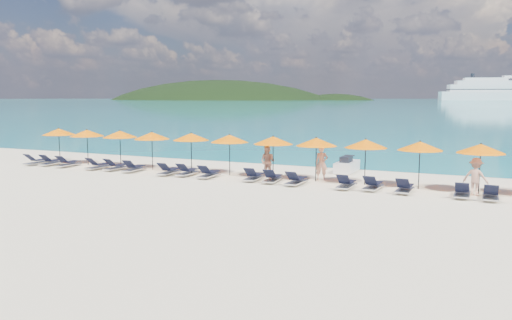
% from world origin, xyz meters
% --- Properties ---
extents(ground, '(1400.00, 1400.00, 0.00)m').
position_xyz_m(ground, '(0.00, 0.00, 0.00)').
color(ground, beige).
extents(sea, '(1600.00, 1300.00, 0.01)m').
position_xyz_m(sea, '(0.00, 660.00, 0.01)').
color(sea, '#1FA9B2').
rests_on(sea, ground).
extents(headland_main, '(374.00, 242.00, 126.50)m').
position_xyz_m(headland_main, '(-300.00, 540.00, -38.00)').
color(headland_main, black).
rests_on(headland_main, ground).
extents(headland_small, '(162.00, 126.00, 85.50)m').
position_xyz_m(headland_small, '(-150.00, 560.00, -35.00)').
color(headland_small, black).
rests_on(headland_small, ground).
extents(cruise_ship, '(131.55, 56.76, 36.46)m').
position_xyz_m(cruise_ship, '(27.17, 614.83, 9.49)').
color(cruise_ship, silver).
rests_on(cruise_ship, ground).
extents(jetski, '(0.94, 2.50, 0.89)m').
position_xyz_m(jetski, '(3.07, 8.80, 0.37)').
color(jetski, silver).
rests_on(jetski, ground).
extents(beachgoer_a, '(0.76, 0.64, 1.77)m').
position_xyz_m(beachgoer_a, '(2.57, 5.50, 0.88)').
color(beachgoer_a, tan).
rests_on(beachgoer_a, ground).
extents(beachgoer_b, '(0.85, 0.53, 1.70)m').
position_xyz_m(beachgoer_b, '(-0.27, 5.08, 0.85)').
color(beachgoer_b, tan).
rests_on(beachgoer_b, ground).
extents(beachgoer_c, '(1.15, 0.74, 1.65)m').
position_xyz_m(beachgoer_c, '(9.86, 4.36, 0.82)').
color(beachgoer_c, tan).
rests_on(beachgoer_c, ground).
extents(umbrella_0, '(2.10, 2.10, 2.28)m').
position_xyz_m(umbrella_0, '(-15.02, 5.08, 2.02)').
color(umbrella_0, black).
rests_on(umbrella_0, ground).
extents(umbrella_1, '(2.10, 2.10, 2.28)m').
position_xyz_m(umbrella_1, '(-12.53, 4.96, 2.02)').
color(umbrella_1, black).
rests_on(umbrella_1, ground).
extents(umbrella_2, '(2.10, 2.10, 2.28)m').
position_xyz_m(umbrella_2, '(-10.03, 5.07, 2.02)').
color(umbrella_2, black).
rests_on(umbrella_2, ground).
extents(umbrella_3, '(2.10, 2.10, 2.28)m').
position_xyz_m(umbrella_3, '(-7.52, 4.86, 2.02)').
color(umbrella_3, black).
rests_on(umbrella_3, ground).
extents(umbrella_4, '(2.10, 2.10, 2.28)m').
position_xyz_m(umbrella_4, '(-5.02, 5.13, 2.02)').
color(umbrella_4, black).
rests_on(umbrella_4, ground).
extents(umbrella_5, '(2.10, 2.10, 2.28)m').
position_xyz_m(umbrella_5, '(-2.46, 4.93, 2.02)').
color(umbrella_5, black).
rests_on(umbrella_5, ground).
extents(umbrella_6, '(2.10, 2.10, 2.28)m').
position_xyz_m(umbrella_6, '(0.12, 4.92, 2.02)').
color(umbrella_6, black).
rests_on(umbrella_6, ground).
extents(umbrella_7, '(2.10, 2.10, 2.28)m').
position_xyz_m(umbrella_7, '(2.43, 4.98, 2.02)').
color(umbrella_7, black).
rests_on(umbrella_7, ground).
extents(umbrella_8, '(2.10, 2.10, 2.28)m').
position_xyz_m(umbrella_8, '(4.90, 5.07, 2.02)').
color(umbrella_8, black).
rests_on(umbrella_8, ground).
extents(umbrella_9, '(2.10, 2.10, 2.28)m').
position_xyz_m(umbrella_9, '(7.43, 4.98, 2.02)').
color(umbrella_9, black).
rests_on(umbrella_9, ground).
extents(umbrella_10, '(2.10, 2.10, 2.28)m').
position_xyz_m(umbrella_10, '(10.00, 4.84, 2.02)').
color(umbrella_10, black).
rests_on(umbrella_10, ground).
extents(lounger_0, '(0.74, 1.74, 0.66)m').
position_xyz_m(lounger_0, '(-15.48, 3.64, 0.24)').
color(lounger_0, silver).
rests_on(lounger_0, ground).
extents(lounger_1, '(0.74, 1.74, 0.66)m').
position_xyz_m(lounger_1, '(-14.43, 3.82, 0.24)').
color(lounger_1, silver).
rests_on(lounger_1, ground).
extents(lounger_2, '(0.70, 1.73, 0.66)m').
position_xyz_m(lounger_2, '(-13.03, 3.77, 0.24)').
color(lounger_2, silver).
rests_on(lounger_2, ground).
extents(lounger_3, '(0.78, 1.75, 0.66)m').
position_xyz_m(lounger_3, '(-10.55, 3.71, 0.24)').
color(lounger_3, silver).
rests_on(lounger_3, ground).
extents(lounger_4, '(0.76, 1.74, 0.66)m').
position_xyz_m(lounger_4, '(-9.33, 3.82, 0.24)').
color(lounger_4, silver).
rests_on(lounger_4, ground).
extents(lounger_5, '(0.77, 1.75, 0.66)m').
position_xyz_m(lounger_5, '(-8.02, 3.79, 0.24)').
color(lounger_5, silver).
rests_on(lounger_5, ground).
extents(lounger_6, '(0.69, 1.72, 0.66)m').
position_xyz_m(lounger_6, '(-5.54, 3.64, 0.24)').
color(lounger_6, silver).
rests_on(lounger_6, ground).
extents(lounger_7, '(0.65, 1.71, 0.66)m').
position_xyz_m(lounger_7, '(-4.47, 3.84, 0.24)').
color(lounger_7, silver).
rests_on(lounger_7, ground).
extents(lounger_8, '(0.68, 1.72, 0.66)m').
position_xyz_m(lounger_8, '(-3.05, 3.68, 0.24)').
color(lounger_8, silver).
rests_on(lounger_8, ground).
extents(lounger_9, '(0.74, 1.74, 0.66)m').
position_xyz_m(lounger_9, '(-0.51, 3.86, 0.24)').
color(lounger_9, silver).
rests_on(lounger_9, ground).
extents(lounger_10, '(0.76, 1.75, 0.66)m').
position_xyz_m(lounger_10, '(0.57, 3.76, 0.24)').
color(lounger_10, silver).
rests_on(lounger_10, ground).
extents(lounger_11, '(0.68, 1.72, 0.66)m').
position_xyz_m(lounger_11, '(1.88, 3.59, 0.24)').
color(lounger_11, silver).
rests_on(lounger_11, ground).
extents(lounger_12, '(0.65, 1.71, 0.66)m').
position_xyz_m(lounger_12, '(4.35, 3.64, 0.24)').
color(lounger_12, silver).
rests_on(lounger_12, ground).
extents(lounger_13, '(0.74, 1.74, 0.66)m').
position_xyz_m(lounger_13, '(5.56, 3.78, 0.24)').
color(lounger_13, silver).
rests_on(lounger_13, ground).
extents(lounger_14, '(0.67, 1.72, 0.66)m').
position_xyz_m(lounger_14, '(6.99, 3.69, 0.24)').
color(lounger_14, silver).
rests_on(lounger_14, ground).
extents(lounger_15, '(0.63, 1.70, 0.66)m').
position_xyz_m(lounger_15, '(9.37, 3.67, 0.24)').
color(lounger_15, silver).
rests_on(lounger_15, ground).
extents(lounger_16, '(0.62, 1.70, 0.66)m').
position_xyz_m(lounger_16, '(10.47, 3.58, 0.24)').
color(lounger_16, silver).
rests_on(lounger_16, ground).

